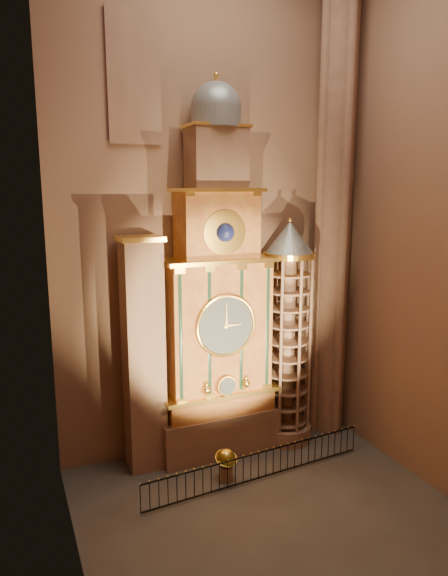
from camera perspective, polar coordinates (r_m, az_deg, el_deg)
name	(u,v)px	position (r m, az deg, el deg)	size (l,w,h in m)	color
floor	(267,509)	(21.53, 4.84, -23.27)	(14.00, 14.00, 0.00)	#383330
wall_back	(208,214)	(23.26, -1.80, 8.27)	(22.00, 22.00, 0.00)	#8D664C
wall_left	(60,227)	(15.70, -17.72, 6.44)	(22.00, 22.00, 0.00)	#8D664C
wall_right	(428,217)	(22.08, 21.68, 7.36)	(22.00, 22.00, 0.00)	#8D664C
astronomical_clock	(217,312)	(22.93, -0.78, -2.70)	(5.60, 2.41, 16.70)	#8C634C
portrait_tower	(144,354)	(22.32, -8.93, -7.30)	(1.80, 1.60, 10.20)	#8C634C
stair_turret	(287,335)	(24.59, 7.05, -5.23)	(2.50, 2.50, 10.80)	#8C634C
gothic_pier	(334,212)	(25.32, 12.14, 8.25)	(2.04, 2.04, 22.00)	#8C634C
stained_glass_window	(134,77)	(22.60, -9.97, 22.06)	(2.20, 0.14, 5.20)	navy
celestial_globe	(226,462)	(22.72, 0.26, -18.74)	(1.00, 0.94, 1.40)	#8C634C
iron_railing	(258,466)	(22.83, 3.85, -19.11)	(10.31, 0.77, 1.22)	black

